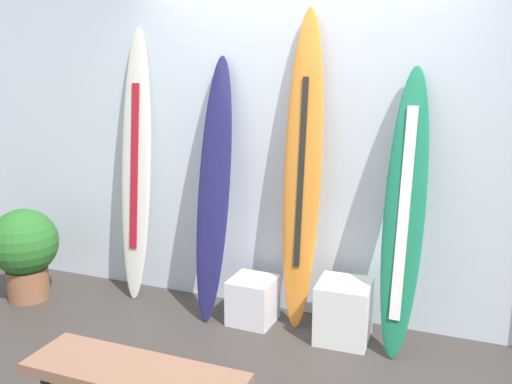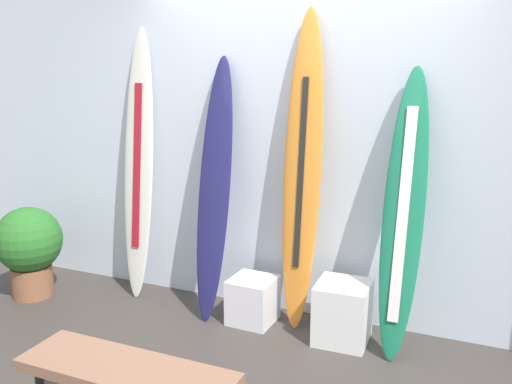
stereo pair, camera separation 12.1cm
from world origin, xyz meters
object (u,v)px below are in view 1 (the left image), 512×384
surfboard_ivory (136,169)px  potted_plant (25,248)px  surfboard_emerald (404,215)px  surfboard_sunset (302,175)px  surfboard_navy (214,192)px  display_block_center (253,300)px  display_block_left (344,311)px  bench (135,378)px

surfboard_ivory → potted_plant: bearing=-152.8°
surfboard_emerald → potted_plant: 3.01m
surfboard_sunset → surfboard_ivory: bearing=179.8°
surfboard_navy → potted_plant: (-1.56, -0.33, -0.53)m
surfboard_ivory → surfboard_emerald: surfboard_ivory is taller
surfboard_ivory → potted_plant: (-0.82, -0.42, -0.64)m
surfboard_navy → surfboard_ivory: bearing=173.0°
display_block_center → display_block_left: bearing=-1.7°
surfboard_navy → display_block_left: surfboard_navy is taller
surfboard_emerald → display_block_center: 1.31m
display_block_left → potted_plant: potted_plant is taller
display_block_left → display_block_center: size_ratio=1.24×
surfboard_navy → display_block_left: bearing=-3.4°
display_block_left → bench: bearing=-116.1°
surfboard_ivory → surfboard_emerald: size_ratio=1.15×
display_block_left → surfboard_ivory: bearing=175.1°
potted_plant → bench: 2.22m
surfboard_sunset → surfboard_emerald: surfboard_sunset is taller
display_block_left → surfboard_emerald: bearing=7.0°
surfboard_navy → display_block_center: size_ratio=5.73×
surfboard_sunset → potted_plant: (-2.22, -0.42, -0.70)m
surfboard_ivory → surfboard_navy: surfboard_ivory is taller
display_block_left → surfboard_navy: bearing=176.6°
surfboard_emerald → bench: (-1.09, -1.53, -0.56)m
surfboard_emerald → surfboard_navy: bearing=179.3°
surfboard_navy → bench: surfboard_navy is taller
bench → potted_plant: bearing=146.8°
surfboard_ivory → surfboard_sunset: 1.40m
display_block_center → potted_plant: bearing=-171.2°
surfboard_navy → display_block_center: (0.33, -0.04, -0.80)m
display_block_left → bench: (-0.73, -1.49, 0.17)m
surfboard_emerald → surfboard_sunset: bearing=172.0°
potted_plant → surfboard_ivory: bearing=27.2°
surfboard_navy → surfboard_emerald: (1.39, -0.02, -0.03)m
surfboard_sunset → surfboard_emerald: size_ratio=1.20×
surfboard_ivory → display_block_center: size_ratio=6.36×
surfboard_navy → surfboard_emerald: surfboard_navy is taller
surfboard_ivory → display_block_left: 1.97m
display_block_center → potted_plant: size_ratio=0.45×
surfboard_sunset → display_block_center: bearing=-159.0°
surfboard_navy → display_block_left: (1.03, -0.06, -0.75)m
surfboard_ivory → surfboard_sunset: size_ratio=0.95×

